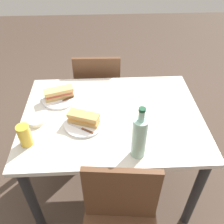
{
  "coord_description": "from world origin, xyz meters",
  "views": [
    {
      "loc": [
        0.06,
        1.18,
        1.76
      ],
      "look_at": [
        0.0,
        0.0,
        0.75
      ],
      "focal_mm": 39.0,
      "sensor_mm": 36.0,
      "label": 1
    }
  ],
  "objects_px": {
    "knife_far": "(63,101)",
    "olive_bowl": "(36,121)",
    "plate_near": "(84,123)",
    "water_bottle": "(139,137)",
    "baguette_sandwich_far": "(59,93)",
    "plate_far": "(60,98)",
    "chair_near": "(98,89)",
    "beer_glass": "(25,135)",
    "baguette_sandwich_near": "(84,118)",
    "knife_near": "(82,129)",
    "dining_table": "(112,126)"
  },
  "relations": [
    {
      "from": "knife_far",
      "to": "olive_bowl",
      "type": "bearing_deg",
      "value": 52.73
    },
    {
      "from": "plate_near",
      "to": "water_bottle",
      "type": "relative_size",
      "value": 0.78
    },
    {
      "from": "knife_far",
      "to": "baguette_sandwich_far",
      "type": "bearing_deg",
      "value": -60.02
    },
    {
      "from": "plate_near",
      "to": "plate_far",
      "type": "bearing_deg",
      "value": -56.0
    },
    {
      "from": "chair_near",
      "to": "knife_far",
      "type": "distance_m",
      "value": 0.6
    },
    {
      "from": "beer_glass",
      "to": "plate_far",
      "type": "bearing_deg",
      "value": -108.56
    },
    {
      "from": "baguette_sandwich_near",
      "to": "knife_far",
      "type": "distance_m",
      "value": 0.27
    },
    {
      "from": "baguette_sandwich_near",
      "to": "knife_near",
      "type": "distance_m",
      "value": 0.07
    },
    {
      "from": "knife_near",
      "to": "water_bottle",
      "type": "distance_m",
      "value": 0.38
    },
    {
      "from": "baguette_sandwich_near",
      "to": "knife_far",
      "type": "relative_size",
      "value": 1.27
    },
    {
      "from": "baguette_sandwich_near",
      "to": "plate_far",
      "type": "relative_size",
      "value": 0.81
    },
    {
      "from": "chair_near",
      "to": "knife_near",
      "type": "distance_m",
      "value": 0.81
    },
    {
      "from": "olive_bowl",
      "to": "knife_near",
      "type": "bearing_deg",
      "value": 163.47
    },
    {
      "from": "baguette_sandwich_near",
      "to": "knife_far",
      "type": "bearing_deg",
      "value": -55.17
    },
    {
      "from": "beer_glass",
      "to": "olive_bowl",
      "type": "distance_m",
      "value": 0.18
    },
    {
      "from": "knife_far",
      "to": "water_bottle",
      "type": "xyz_separation_m",
      "value": [
        -0.45,
        0.47,
        0.11
      ]
    },
    {
      "from": "plate_far",
      "to": "olive_bowl",
      "type": "height_order",
      "value": "olive_bowl"
    },
    {
      "from": "chair_near",
      "to": "knife_far",
      "type": "relative_size",
      "value": 5.35
    },
    {
      "from": "baguette_sandwich_near",
      "to": "plate_near",
      "type": "bearing_deg",
      "value": 0.0
    },
    {
      "from": "plate_near",
      "to": "baguette_sandwich_near",
      "type": "bearing_deg",
      "value": 0.0
    },
    {
      "from": "olive_bowl",
      "to": "water_bottle",
      "type": "bearing_deg",
      "value": 155.18
    },
    {
      "from": "chair_near",
      "to": "baguette_sandwich_near",
      "type": "distance_m",
      "value": 0.77
    },
    {
      "from": "chair_near",
      "to": "baguette_sandwich_near",
      "type": "height_order",
      "value": "chair_near"
    },
    {
      "from": "water_bottle",
      "to": "knife_far",
      "type": "bearing_deg",
      "value": -46.02
    },
    {
      "from": "plate_near",
      "to": "knife_near",
      "type": "xyz_separation_m",
      "value": [
        0.01,
        0.06,
        0.01
      ]
    },
    {
      "from": "baguette_sandwich_near",
      "to": "water_bottle",
      "type": "distance_m",
      "value": 0.4
    },
    {
      "from": "knife_far",
      "to": "dining_table",
      "type": "bearing_deg",
      "value": 157.45
    },
    {
      "from": "water_bottle",
      "to": "plate_far",
      "type": "bearing_deg",
      "value": -47.1
    },
    {
      "from": "dining_table",
      "to": "knife_far",
      "type": "xyz_separation_m",
      "value": [
        0.33,
        -0.14,
        0.12
      ]
    },
    {
      "from": "plate_near",
      "to": "olive_bowl",
      "type": "bearing_deg",
      "value": -5.1
    },
    {
      "from": "baguette_sandwich_far",
      "to": "knife_far",
      "type": "relative_size",
      "value": 1.3
    },
    {
      "from": "water_bottle",
      "to": "beer_glass",
      "type": "height_order",
      "value": "water_bottle"
    },
    {
      "from": "knife_far",
      "to": "knife_near",
      "type": "bearing_deg",
      "value": 117.17
    },
    {
      "from": "plate_far",
      "to": "olive_bowl",
      "type": "distance_m",
      "value": 0.27
    },
    {
      "from": "plate_near",
      "to": "olive_bowl",
      "type": "distance_m",
      "value": 0.3
    },
    {
      "from": "plate_far",
      "to": "knife_far",
      "type": "distance_m",
      "value": 0.06
    },
    {
      "from": "chair_near",
      "to": "plate_far",
      "type": "height_order",
      "value": "chair_near"
    },
    {
      "from": "knife_near",
      "to": "knife_far",
      "type": "distance_m",
      "value": 0.31
    },
    {
      "from": "water_bottle",
      "to": "dining_table",
      "type": "bearing_deg",
      "value": -69.61
    },
    {
      "from": "knife_near",
      "to": "beer_glass",
      "type": "height_order",
      "value": "beer_glass"
    },
    {
      "from": "baguette_sandwich_far",
      "to": "olive_bowl",
      "type": "distance_m",
      "value": 0.27
    },
    {
      "from": "dining_table",
      "to": "baguette_sandwich_near",
      "type": "height_order",
      "value": "baguette_sandwich_near"
    },
    {
      "from": "knife_near",
      "to": "knife_far",
      "type": "height_order",
      "value": "same"
    },
    {
      "from": "plate_far",
      "to": "knife_far",
      "type": "relative_size",
      "value": 1.57
    },
    {
      "from": "baguette_sandwich_near",
      "to": "beer_glass",
      "type": "height_order",
      "value": "beer_glass"
    },
    {
      "from": "baguette_sandwich_far",
      "to": "beer_glass",
      "type": "relative_size",
      "value": 1.55
    },
    {
      "from": "baguette_sandwich_far",
      "to": "beer_glass",
      "type": "bearing_deg",
      "value": 71.44
    },
    {
      "from": "beer_glass",
      "to": "baguette_sandwich_near",
      "type": "bearing_deg",
      "value": -155.36
    },
    {
      "from": "knife_near",
      "to": "baguette_sandwich_far",
      "type": "xyz_separation_m",
      "value": [
        0.17,
        -0.32,
        0.03
      ]
    },
    {
      "from": "baguette_sandwich_far",
      "to": "water_bottle",
      "type": "distance_m",
      "value": 0.71
    }
  ]
}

